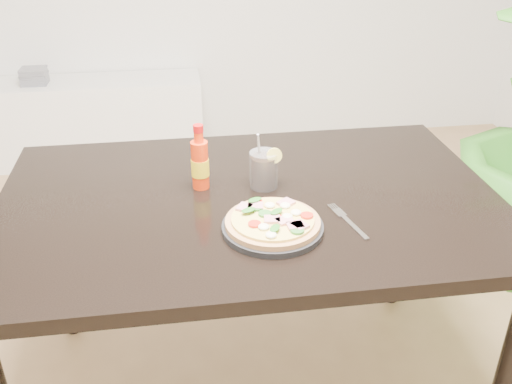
{
  "coord_description": "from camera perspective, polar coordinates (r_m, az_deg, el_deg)",
  "views": [
    {
      "loc": [
        -0.25,
        -1.31,
        1.52
      ],
      "look_at": [
        -0.06,
        -0.04,
        0.83
      ],
      "focal_mm": 40.0,
      "sensor_mm": 36.0,
      "label": 1
    }
  ],
  "objects": [
    {
      "name": "cd_stack",
      "position": [
        3.59,
        -21.31,
        10.75
      ],
      "size": [
        0.14,
        0.12,
        0.09
      ],
      "color": "slate",
      "rests_on": "media_console"
    },
    {
      "name": "dining_table",
      "position": [
        1.64,
        -0.61,
        -3.04
      ],
      "size": [
        1.4,
        0.9,
        0.75
      ],
      "color": "black",
      "rests_on": "ground"
    },
    {
      "name": "plate",
      "position": [
        1.44,
        1.67,
        -3.58
      ],
      "size": [
        0.26,
        0.26,
        0.02
      ],
      "primitive_type": "cylinder",
      "color": "black",
      "rests_on": "dining_table"
    },
    {
      "name": "pizza",
      "position": [
        1.43,
        1.72,
        -2.88
      ],
      "size": [
        0.24,
        0.24,
        0.03
      ],
      "color": "tan",
      "rests_on": "plate"
    },
    {
      "name": "media_console",
      "position": [
        3.65,
        -16.61,
        6.83
      ],
      "size": [
        1.4,
        0.34,
        0.5
      ],
      "primitive_type": "cube",
      "color": "white",
      "rests_on": "ground"
    },
    {
      "name": "fork",
      "position": [
        1.5,
        9.07,
        -2.78
      ],
      "size": [
        0.06,
        0.19,
        0.0
      ],
      "rotation": [
        0.0,
        0.0,
        0.24
      ],
      "color": "silver",
      "rests_on": "dining_table"
    },
    {
      "name": "cola_cup",
      "position": [
        1.63,
        0.78,
        2.19
      ],
      "size": [
        0.09,
        0.08,
        0.17
      ],
      "rotation": [
        0.0,
        0.0,
        0.26
      ],
      "color": "black",
      "rests_on": "dining_table"
    },
    {
      "name": "hot_sauce_bottle",
      "position": [
        1.62,
        -5.62,
        2.87
      ],
      "size": [
        0.06,
        0.06,
        0.19
      ],
      "rotation": [
        0.0,
        0.0,
        -0.35
      ],
      "color": "red",
      "rests_on": "dining_table"
    }
  ]
}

